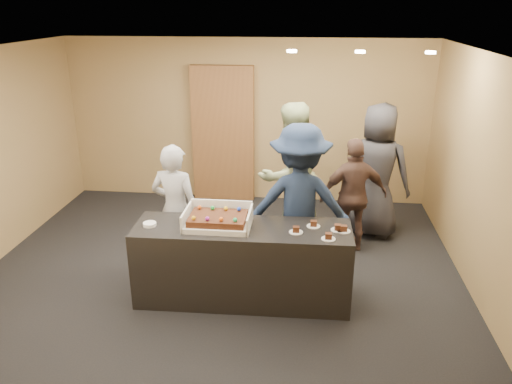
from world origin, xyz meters
TOP-DOWN VIEW (x-y plane):
  - room at (0.00, 0.00)m, footprint 6.04×6.00m
  - serving_counter at (0.35, -0.70)m, footprint 2.41×0.75m
  - storage_cabinet at (-0.39, 2.41)m, footprint 1.03×0.15m
  - cake_box at (0.08, -0.67)m, footprint 0.72×0.50m
  - sheet_cake at (0.08, -0.70)m, footprint 0.62×0.43m
  - plate_stack at (-0.67, -0.77)m, footprint 0.15×0.15m
  - slice_a at (0.94, -0.77)m, footprint 0.15×0.15m
  - slice_b at (1.13, -0.60)m, footprint 0.15×0.15m
  - slice_c at (1.28, -0.90)m, footprint 0.15×0.15m
  - slice_d at (1.39, -0.67)m, footprint 0.15×0.15m
  - slice_e at (1.45, -0.69)m, footprint 0.15×0.15m
  - person_server_grey at (-0.55, -0.14)m, footprint 0.66×0.49m
  - person_sage_man at (0.80, 0.83)m, footprint 1.23×1.20m
  - person_navy_man at (0.96, -0.12)m, footprint 1.28×0.76m
  - person_brown_extra at (1.67, 0.69)m, footprint 0.99×0.60m
  - person_dark_suit at (2.02, 1.23)m, footprint 1.11×0.93m
  - ceiling_spotlights at (1.60, 0.50)m, footprint 1.72×0.12m

SIDE VIEW (x-z plane):
  - serving_counter at x=0.35m, z-range 0.00..0.90m
  - person_brown_extra at x=1.67m, z-range 0.00..1.57m
  - person_server_grey at x=-0.55m, z-range 0.00..1.66m
  - plate_stack at x=-0.67m, z-range 0.90..0.94m
  - slice_a at x=0.94m, z-range 0.89..0.96m
  - slice_b at x=1.13m, z-range 0.89..0.96m
  - slice_c at x=1.28m, z-range 0.89..0.96m
  - slice_d at x=1.39m, z-range 0.89..0.96m
  - slice_e at x=1.45m, z-range 0.89..0.96m
  - cake_box at x=0.08m, z-range 0.84..1.05m
  - person_navy_man at x=0.96m, z-range 0.00..1.94m
  - person_dark_suit at x=2.02m, z-range 0.00..1.94m
  - sheet_cake at x=0.08m, z-range 0.94..1.06m
  - person_sage_man at x=0.80m, z-range 0.00..2.00m
  - storage_cabinet at x=-0.39m, z-range 0.00..2.27m
  - room at x=0.00m, z-range 0.00..2.70m
  - ceiling_spotlights at x=1.60m, z-range 2.66..2.69m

